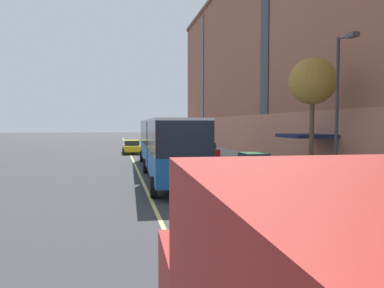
{
  "coord_description": "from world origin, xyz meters",
  "views": [
    {
      "loc": [
        -3.26,
        -21.67,
        3.45
      ],
      "look_at": [
        2.73,
        7.93,
        1.8
      ],
      "focal_mm": 35.0,
      "sensor_mm": 36.0,
      "label": 1
    }
  ],
  "objects_px": {
    "city_bus": "(164,142)",
    "street_lamp": "(340,98)",
    "street_tree_mid_block": "(313,82)",
    "parked_car_white_0": "(300,178)",
    "parked_car_red_1": "(205,150)",
    "parked_car_green_2": "(253,165)",
    "taxi_cab": "(132,147)",
    "parked_car_darkgray_4": "(182,143)"
  },
  "relations": [
    {
      "from": "city_bus",
      "to": "parked_car_red_1",
      "type": "distance_m",
      "value": 12.17
    },
    {
      "from": "city_bus",
      "to": "parked_car_green_2",
      "type": "distance_m",
      "value": 6.3
    },
    {
      "from": "city_bus",
      "to": "street_tree_mid_block",
      "type": "height_order",
      "value": "street_tree_mid_block"
    },
    {
      "from": "city_bus",
      "to": "taxi_cab",
      "type": "bearing_deg",
      "value": 94.84
    },
    {
      "from": "taxi_cab",
      "to": "street_tree_mid_block",
      "type": "relative_size",
      "value": 0.65
    },
    {
      "from": "taxi_cab",
      "to": "street_lamp",
      "type": "relative_size",
      "value": 0.64
    },
    {
      "from": "parked_car_red_1",
      "to": "parked_car_green_2",
      "type": "height_order",
      "value": "same"
    },
    {
      "from": "parked_car_red_1",
      "to": "street_lamp",
      "type": "relative_size",
      "value": 0.6
    },
    {
      "from": "city_bus",
      "to": "parked_car_white_0",
      "type": "bearing_deg",
      "value": -58.41
    },
    {
      "from": "taxi_cab",
      "to": "street_lamp",
      "type": "xyz_separation_m",
      "value": [
        8.89,
        -27.15,
        3.9
      ]
    },
    {
      "from": "city_bus",
      "to": "taxi_cab",
      "type": "relative_size",
      "value": 4.25
    },
    {
      "from": "parked_car_green_2",
      "to": "parked_car_darkgray_4",
      "type": "distance_m",
      "value": 27.44
    },
    {
      "from": "parked_car_white_0",
      "to": "street_tree_mid_block",
      "type": "relative_size",
      "value": 0.64
    },
    {
      "from": "parked_car_darkgray_4",
      "to": "street_lamp",
      "type": "xyz_separation_m",
      "value": [
        1.71,
        -34.11,
        3.9
      ]
    },
    {
      "from": "parked_car_green_2",
      "to": "street_tree_mid_block",
      "type": "distance_m",
      "value": 6.35
    },
    {
      "from": "parked_car_darkgray_4",
      "to": "street_tree_mid_block",
      "type": "relative_size",
      "value": 0.59
    },
    {
      "from": "parked_car_white_0",
      "to": "street_tree_mid_block",
      "type": "distance_m",
      "value": 7.61
    },
    {
      "from": "city_bus",
      "to": "parked_car_red_1",
      "type": "height_order",
      "value": "city_bus"
    },
    {
      "from": "parked_car_green_2",
      "to": "taxi_cab",
      "type": "distance_m",
      "value": 21.66
    },
    {
      "from": "parked_car_white_0",
      "to": "street_lamp",
      "type": "height_order",
      "value": "street_lamp"
    },
    {
      "from": "city_bus",
      "to": "parked_car_darkgray_4",
      "type": "relative_size",
      "value": 4.65
    },
    {
      "from": "city_bus",
      "to": "street_lamp",
      "type": "distance_m",
      "value": 12.19
    },
    {
      "from": "parked_car_green_2",
      "to": "parked_car_darkgray_4",
      "type": "height_order",
      "value": "same"
    },
    {
      "from": "street_lamp",
      "to": "street_tree_mid_block",
      "type": "bearing_deg",
      "value": 75.22
    },
    {
      "from": "parked_car_red_1",
      "to": "street_lamp",
      "type": "height_order",
      "value": "street_lamp"
    },
    {
      "from": "city_bus",
      "to": "street_tree_mid_block",
      "type": "relative_size",
      "value": 2.75
    },
    {
      "from": "parked_car_white_0",
      "to": "city_bus",
      "type": "bearing_deg",
      "value": 121.59
    },
    {
      "from": "city_bus",
      "to": "parked_car_white_0",
      "type": "xyz_separation_m",
      "value": [
        5.55,
        -9.03,
        -1.36
      ]
    },
    {
      "from": "street_tree_mid_block",
      "to": "taxi_cab",
      "type": "bearing_deg",
      "value": 114.6
    },
    {
      "from": "city_bus",
      "to": "street_tree_mid_block",
      "type": "xyz_separation_m",
      "value": [
        8.68,
        -4.45,
        3.86
      ]
    },
    {
      "from": "parked_car_darkgray_4",
      "to": "city_bus",
      "type": "bearing_deg",
      "value": -102.9
    },
    {
      "from": "city_bus",
      "to": "street_lamp",
      "type": "relative_size",
      "value": 2.71
    },
    {
      "from": "parked_car_red_1",
      "to": "taxi_cab",
      "type": "relative_size",
      "value": 0.94
    },
    {
      "from": "city_bus",
      "to": "parked_car_green_2",
      "type": "relative_size",
      "value": 4.71
    },
    {
      "from": "taxi_cab",
      "to": "street_tree_mid_block",
      "type": "bearing_deg",
      "value": -65.4
    },
    {
      "from": "taxi_cab",
      "to": "parked_car_green_2",
      "type": "bearing_deg",
      "value": -71.06
    },
    {
      "from": "parked_car_white_0",
      "to": "parked_car_green_2",
      "type": "distance_m",
      "value": 6.33
    },
    {
      "from": "city_bus",
      "to": "street_lamp",
      "type": "bearing_deg",
      "value": -51.76
    },
    {
      "from": "parked_car_green_2",
      "to": "taxi_cab",
      "type": "height_order",
      "value": "same"
    },
    {
      "from": "parked_car_green_2",
      "to": "taxi_cab",
      "type": "relative_size",
      "value": 0.9
    },
    {
      "from": "parked_car_red_1",
      "to": "taxi_cab",
      "type": "distance_m",
      "value": 9.94
    },
    {
      "from": "parked_car_red_1",
      "to": "parked_car_green_2",
      "type": "xyz_separation_m",
      "value": [
        -0.0,
        -13.46,
        -0.0
      ]
    }
  ]
}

